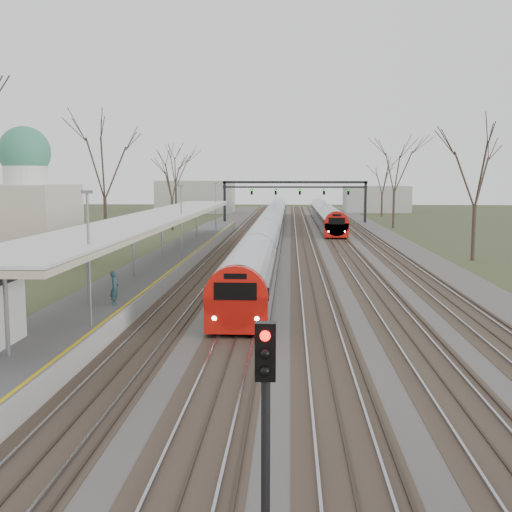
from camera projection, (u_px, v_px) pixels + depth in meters
The scene contains 11 objects.
track_bed at pixel (296, 243), 64.07m from camera, with size 24.00×160.00×0.22m.
platform at pixel (172, 260), 47.17m from camera, with size 3.50×69.00×1.00m, color #9E9B93.
canopy at pixel (158, 217), 42.28m from camera, with size 4.10×50.00×3.11m.
dome_building at pixel (5, 215), 47.95m from camera, with size 10.00×8.00×10.30m.
signal_gantry at pixel (295, 189), 93.21m from camera, with size 21.00×0.59×6.08m.
tree_west_far at pixel (104, 161), 57.09m from camera, with size 5.50×5.50×11.33m.
tree_east_far at pixel (476, 168), 49.58m from camera, with size 5.00×5.00×10.30m.
train_near at pixel (271, 224), 69.91m from camera, with size 2.62×90.21×3.05m.
train_far at pixel (325, 214), 89.12m from camera, with size 2.62×45.21×3.05m.
passenger at pixel (115, 288), 27.71m from camera, with size 0.56×0.37×1.53m, color #2A4A53.
signal_post at pixel (266, 400), 10.95m from camera, with size 0.35×0.45×4.10m.
Camera 1 is at (-0.35, -8.89, 6.50)m, focal length 45.00 mm.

